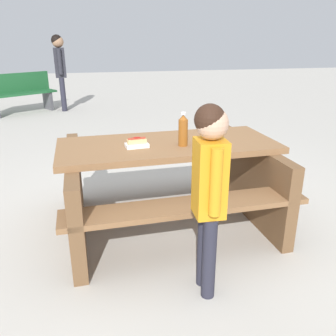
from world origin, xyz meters
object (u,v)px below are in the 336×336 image
at_px(picnic_table, 168,177).
at_px(bystander_adult, 60,63).
at_px(hotdog_tray, 137,143).
at_px(park_bench_mid, 20,92).
at_px(soda_bottle, 183,130).
at_px(child_in_coat, 209,179).

relative_size(picnic_table, bystander_adult, 1.12).
relative_size(hotdog_tray, park_bench_mid, 0.13).
xyz_separation_m(soda_bottle, bystander_adult, (1.25, -5.73, 0.17)).
xyz_separation_m(child_in_coat, bystander_adult, (1.18, -6.55, 0.26)).
distance_m(picnic_table, hotdog_tray, 0.44).
relative_size(child_in_coat, park_bench_mid, 0.84).
distance_m(child_in_coat, park_bench_mid, 6.81).
bearing_deg(soda_bottle, hotdog_tray, -6.38).
bearing_deg(picnic_table, bystander_adult, -78.46).
bearing_deg(bystander_adult, picnic_table, 101.54).
relative_size(hotdog_tray, bystander_adult, 0.12).
bearing_deg(bystander_adult, hotdog_tray, 98.77).
bearing_deg(picnic_table, child_in_coat, 92.17).
relative_size(soda_bottle, hotdog_tray, 1.43).
height_order(picnic_table, soda_bottle, soda_bottle).
height_order(picnic_table, park_bench_mid, park_bench_mid).
bearing_deg(hotdog_tray, child_in_coat, 109.47).
distance_m(child_in_coat, bystander_adult, 6.66).
height_order(picnic_table, child_in_coat, child_in_coat).
bearing_deg(soda_bottle, child_in_coat, 85.56).
bearing_deg(park_bench_mid, child_in_coat, 107.83).
distance_m(hotdog_tray, bystander_adult, 5.76).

